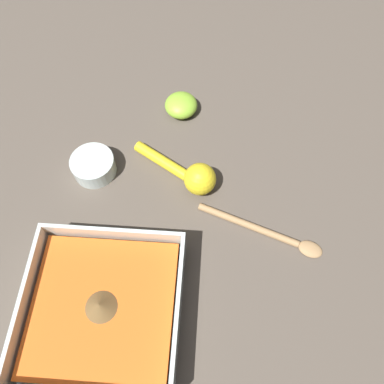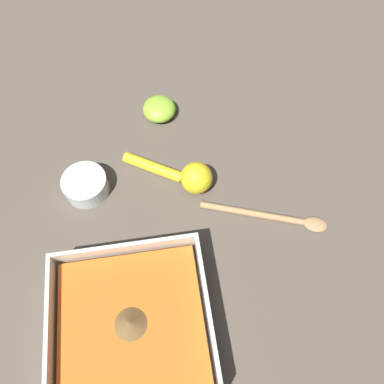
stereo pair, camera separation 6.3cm
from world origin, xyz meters
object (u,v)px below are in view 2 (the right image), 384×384
at_px(lemon_squeezer, 187,176).
at_px(lemon_half, 159,109).
at_px(spice_bowl, 86,185).
at_px(wooden_spoon, 271,217).
at_px(square_dish, 133,326).

height_order(lemon_squeezer, lemon_half, lemon_squeezer).
relative_size(spice_bowl, lemon_squeezer, 0.50).
bearing_deg(lemon_half, lemon_squeezer, 101.41).
distance_m(spice_bowl, wooden_spoon, 0.33).
relative_size(lemon_squeezer, wooden_spoon, 0.73).
bearing_deg(wooden_spoon, spice_bowl, -178.97).
distance_m(lemon_half, wooden_spoon, 0.30).
bearing_deg(square_dish, lemon_half, -101.62).
distance_m(square_dish, spice_bowl, 0.26).
bearing_deg(wooden_spoon, lemon_half, 142.30).
bearing_deg(square_dish, wooden_spoon, -149.35).
height_order(spice_bowl, wooden_spoon, spice_bowl).
xyz_separation_m(square_dish, wooden_spoon, (-0.25, -0.15, -0.02)).
bearing_deg(lemon_half, square_dish, 78.38).
relative_size(lemon_squeezer, lemon_half, 2.42).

